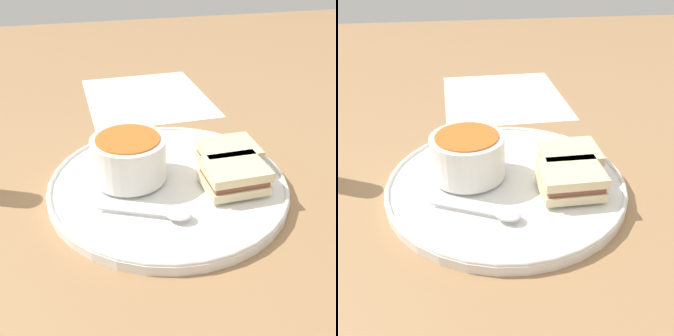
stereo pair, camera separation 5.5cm
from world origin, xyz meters
TOP-DOWN VIEW (x-y plane):
  - ground_plane at (0.00, 0.00)m, footprint 2.40×2.40m
  - plate at (0.00, 0.00)m, footprint 0.34×0.34m
  - soup_bowl at (-0.05, 0.02)m, footprint 0.11×0.11m
  - spoon at (-0.02, -0.09)m, footprint 0.12×0.06m
  - sandwich_half_near at (0.08, -0.04)m, footprint 0.08×0.07m
  - sandwich_half_far at (0.09, 0.01)m, footprint 0.08×0.07m
  - menu_sheet at (0.04, 0.36)m, footprint 0.26×0.30m

SIDE VIEW (x-z plane):
  - ground_plane at x=0.00m, z-range 0.00..0.00m
  - menu_sheet at x=0.04m, z-range 0.00..0.00m
  - plate at x=0.00m, z-range 0.00..0.02m
  - spoon at x=-0.02m, z-range 0.02..0.03m
  - sandwich_half_near at x=0.08m, z-range 0.02..0.05m
  - sandwich_half_far at x=0.09m, z-range 0.02..0.05m
  - soup_bowl at x=-0.05m, z-range 0.02..0.08m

